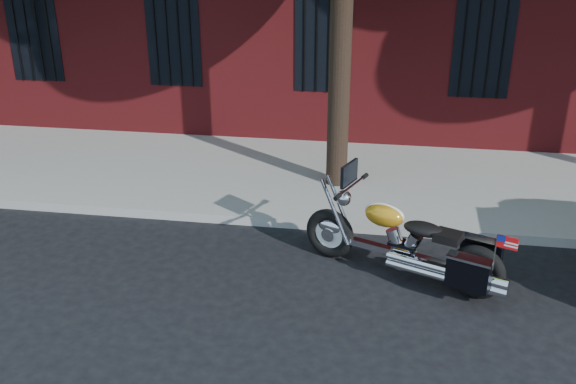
# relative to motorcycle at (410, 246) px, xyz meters

# --- Properties ---
(ground) EXTENTS (120.00, 120.00, 0.00)m
(ground) POSITION_rel_motorcycle_xyz_m (-1.69, -0.08, -0.49)
(ground) COLOR black
(ground) RESTS_ON ground
(curb) EXTENTS (40.00, 0.16, 0.15)m
(curb) POSITION_rel_motorcycle_xyz_m (-1.69, 1.30, -0.42)
(curb) COLOR gray
(curb) RESTS_ON ground
(sidewalk) EXTENTS (40.00, 3.60, 0.15)m
(sidewalk) POSITION_rel_motorcycle_xyz_m (-1.69, 3.18, -0.42)
(sidewalk) COLOR gray
(sidewalk) RESTS_ON ground
(motorcycle) EXTENTS (2.62, 1.54, 1.46)m
(motorcycle) POSITION_rel_motorcycle_xyz_m (0.00, 0.00, 0.00)
(motorcycle) COLOR black
(motorcycle) RESTS_ON ground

